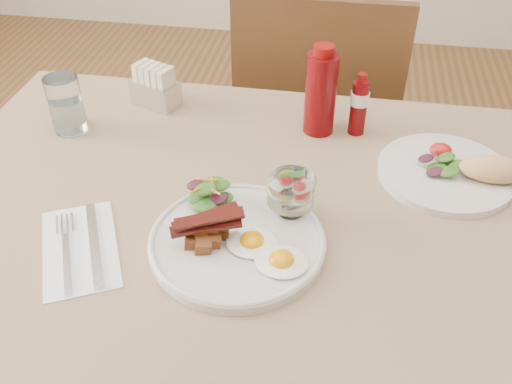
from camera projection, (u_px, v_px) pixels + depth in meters
The scene contains 13 objects.
table at pixel (288, 258), 1.01m from camera, with size 1.33×0.88×0.75m.
chair_far at pixel (316, 127), 1.61m from camera, with size 0.42×0.42×0.93m.
main_plate at pixel (237, 243), 0.90m from camera, with size 0.28×0.28×0.02m, color silver.
fried_eggs at pixel (266, 251), 0.87m from camera, with size 0.14×0.11×0.02m.
bacon_potato_pile at pixel (206, 230), 0.88m from camera, with size 0.12×0.08×0.05m.
side_salad at pixel (209, 194), 0.95m from camera, with size 0.09×0.08×0.04m.
fruit_cup at pixel (291, 191), 0.92m from camera, with size 0.08×0.08×0.08m.
second_plate at pixel (457, 171), 1.03m from camera, with size 0.26×0.24×0.06m.
ketchup_bottle at pixel (321, 92), 1.12m from camera, with size 0.06×0.06×0.19m.
hot_sauce_bottle at pixel (359, 105), 1.13m from camera, with size 0.04×0.04×0.13m.
sugar_caddy at pixel (155, 88), 1.23m from camera, with size 0.11×0.09×0.09m.
water_glass at pixel (67, 107), 1.14m from camera, with size 0.07×0.07×0.12m.
napkin_cutlery at pixel (81, 248), 0.90m from camera, with size 0.19×0.24×0.01m.
Camera 1 is at (0.06, -0.71, 1.39)m, focal length 40.00 mm.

